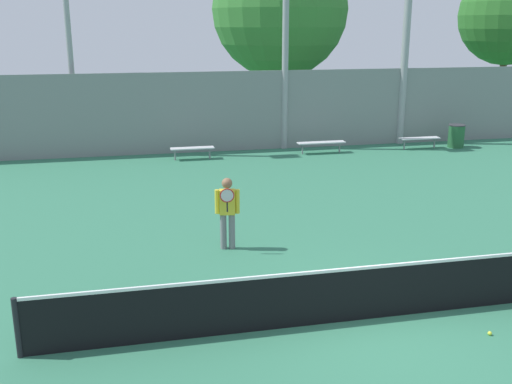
{
  "coord_description": "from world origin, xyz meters",
  "views": [
    {
      "loc": [
        -3.93,
        -8.57,
        4.83
      ],
      "look_at": [
        -0.91,
        4.98,
        0.92
      ],
      "focal_mm": 42.0,
      "sensor_mm": 36.0,
      "label": 1
    }
  ],
  "objects_px": {
    "tennis_ball": "(490,333)",
    "tree_green_broad": "(280,9)",
    "tennis_player": "(227,209)",
    "tree_green_tall": "(509,16)",
    "bench_adjacent_court": "(192,149)",
    "bench_courtside_far": "(321,143)",
    "light_pole_center_back": "(286,11)",
    "tennis_net": "(373,292)",
    "bench_courtside_near": "(420,139)",
    "trash_bin": "(456,136)"
  },
  "relations": [
    {
      "from": "trash_bin",
      "to": "tennis_player",
      "type": "bearing_deg",
      "value": -140.05
    },
    {
      "from": "tennis_ball",
      "to": "tree_green_broad",
      "type": "bearing_deg",
      "value": 85.2
    },
    {
      "from": "tennis_net",
      "to": "tennis_ball",
      "type": "relative_size",
      "value": 167.67
    },
    {
      "from": "tree_green_tall",
      "to": "tennis_net",
      "type": "bearing_deg",
      "value": -128.51
    },
    {
      "from": "light_pole_center_back",
      "to": "tennis_ball",
      "type": "relative_size",
      "value": 131.61
    },
    {
      "from": "tennis_net",
      "to": "bench_adjacent_court",
      "type": "height_order",
      "value": "tennis_net"
    },
    {
      "from": "light_pole_center_back",
      "to": "tree_green_broad",
      "type": "distance_m",
      "value": 4.6
    },
    {
      "from": "bench_courtside_far",
      "to": "tree_green_tall",
      "type": "relative_size",
      "value": 0.24
    },
    {
      "from": "tennis_ball",
      "to": "tree_green_broad",
      "type": "relative_size",
      "value": 0.01
    },
    {
      "from": "tennis_player",
      "to": "tree_green_tall",
      "type": "relative_size",
      "value": 0.21
    },
    {
      "from": "bench_adjacent_court",
      "to": "tennis_net",
      "type": "bearing_deg",
      "value": -83.37
    },
    {
      "from": "tennis_net",
      "to": "tennis_ball",
      "type": "xyz_separation_m",
      "value": [
        1.62,
        -0.95,
        -0.46
      ]
    },
    {
      "from": "bench_courtside_near",
      "to": "bench_courtside_far",
      "type": "xyz_separation_m",
      "value": [
        -4.14,
        0.0,
        0.0
      ]
    },
    {
      "from": "tennis_player",
      "to": "tennis_ball",
      "type": "height_order",
      "value": "tennis_player"
    },
    {
      "from": "bench_courtside_near",
      "to": "bench_adjacent_court",
      "type": "xyz_separation_m",
      "value": [
        -9.13,
        0.0,
        -0.0
      ]
    },
    {
      "from": "tennis_ball",
      "to": "bench_courtside_near",
      "type": "bearing_deg",
      "value": 66.84
    },
    {
      "from": "bench_courtside_far",
      "to": "trash_bin",
      "type": "relative_size",
      "value": 2.03
    },
    {
      "from": "tennis_player",
      "to": "bench_courtside_far",
      "type": "height_order",
      "value": "tennis_player"
    },
    {
      "from": "tree_green_broad",
      "to": "bench_adjacent_court",
      "type": "bearing_deg",
      "value": -129.79
    },
    {
      "from": "trash_bin",
      "to": "tree_green_tall",
      "type": "xyz_separation_m",
      "value": [
        6.03,
        6.12,
        4.76
      ]
    },
    {
      "from": "tennis_net",
      "to": "light_pole_center_back",
      "type": "xyz_separation_m",
      "value": [
        2.33,
        14.33,
        4.82
      ]
    },
    {
      "from": "tennis_player",
      "to": "light_pole_center_back",
      "type": "xyz_separation_m",
      "value": [
        4.16,
        10.55,
        4.4
      ]
    },
    {
      "from": "tennis_player",
      "to": "bench_courtside_near",
      "type": "bearing_deg",
      "value": 54.65
    },
    {
      "from": "bench_courtside_near",
      "to": "tennis_player",
      "type": "bearing_deg",
      "value": -135.48
    },
    {
      "from": "tree_green_broad",
      "to": "tree_green_tall",
      "type": "bearing_deg",
      "value": 1.45
    },
    {
      "from": "tennis_net",
      "to": "trash_bin",
      "type": "relative_size",
      "value": 12.32
    },
    {
      "from": "bench_courtside_near",
      "to": "tree_green_broad",
      "type": "xyz_separation_m",
      "value": [
        -4.33,
        5.76,
        5.08
      ]
    },
    {
      "from": "light_pole_center_back",
      "to": "tennis_ball",
      "type": "height_order",
      "value": "light_pole_center_back"
    },
    {
      "from": "tree_green_broad",
      "to": "tennis_ball",
      "type": "bearing_deg",
      "value": -94.8
    },
    {
      "from": "bench_courtside_near",
      "to": "trash_bin",
      "type": "relative_size",
      "value": 1.77
    },
    {
      "from": "light_pole_center_back",
      "to": "trash_bin",
      "type": "bearing_deg",
      "value": -10.96
    },
    {
      "from": "bench_courtside_near",
      "to": "tree_green_tall",
      "type": "relative_size",
      "value": 0.21
    },
    {
      "from": "bench_courtside_far",
      "to": "light_pole_center_back",
      "type": "bearing_deg",
      "value": 132.0
    },
    {
      "from": "bench_courtside_near",
      "to": "trash_bin",
      "type": "distance_m",
      "value": 1.57
    },
    {
      "from": "bench_adjacent_court",
      "to": "tree_green_broad",
      "type": "distance_m",
      "value": 9.06
    },
    {
      "from": "tennis_ball",
      "to": "tree_green_tall",
      "type": "distance_m",
      "value": 24.8
    },
    {
      "from": "tennis_net",
      "to": "tree_green_tall",
      "type": "xyz_separation_m",
      "value": [
        15.21,
        19.12,
        4.73
      ]
    },
    {
      "from": "tree_green_tall",
      "to": "tennis_player",
      "type": "bearing_deg",
      "value": -137.99
    },
    {
      "from": "bench_courtside_near",
      "to": "tree_green_tall",
      "type": "xyz_separation_m",
      "value": [
        7.6,
        6.06,
        4.83
      ]
    },
    {
      "from": "bench_courtside_near",
      "to": "light_pole_center_back",
      "type": "height_order",
      "value": "light_pole_center_back"
    },
    {
      "from": "bench_adjacent_court",
      "to": "tree_green_broad",
      "type": "bearing_deg",
      "value": 50.21
    },
    {
      "from": "tree_green_tall",
      "to": "tree_green_broad",
      "type": "bearing_deg",
      "value": -178.55
    },
    {
      "from": "trash_bin",
      "to": "light_pole_center_back",
      "type": "bearing_deg",
      "value": 169.04
    },
    {
      "from": "tree_green_tall",
      "to": "bench_adjacent_court",
      "type": "bearing_deg",
      "value": -160.08
    },
    {
      "from": "bench_adjacent_court",
      "to": "bench_courtside_near",
      "type": "bearing_deg",
      "value": 0.0
    },
    {
      "from": "bench_courtside_far",
      "to": "light_pole_center_back",
      "type": "height_order",
      "value": "light_pole_center_back"
    },
    {
      "from": "trash_bin",
      "to": "tennis_ball",
      "type": "relative_size",
      "value": 13.61
    },
    {
      "from": "bench_courtside_far",
      "to": "trash_bin",
      "type": "height_order",
      "value": "trash_bin"
    },
    {
      "from": "light_pole_center_back",
      "to": "trash_bin",
      "type": "height_order",
      "value": "light_pole_center_back"
    },
    {
      "from": "tennis_player",
      "to": "bench_adjacent_court",
      "type": "distance_m",
      "value": 9.3
    }
  ]
}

